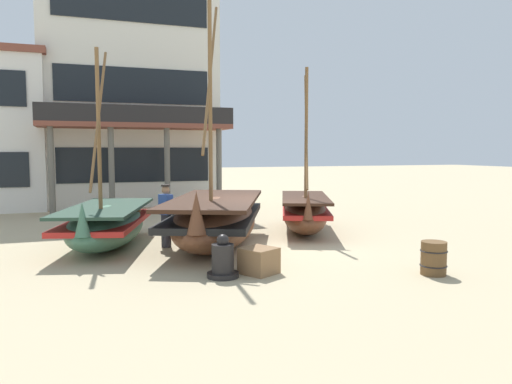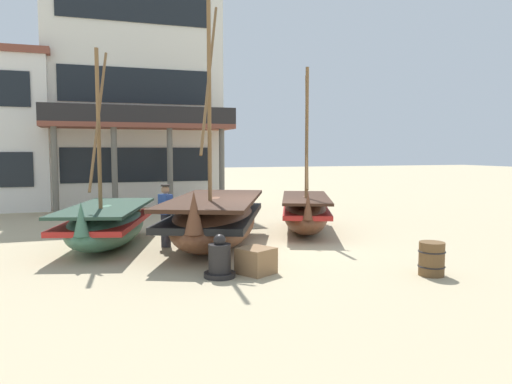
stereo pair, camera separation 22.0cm
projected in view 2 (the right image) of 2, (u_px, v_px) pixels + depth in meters
ground_plane at (268, 247)px, 13.05m from camera, size 120.00×120.00×0.00m
fishing_boat_near_left at (107, 224)px, 13.03m from camera, size 2.97×4.85×5.21m
fishing_boat_centre_large at (215, 220)px, 12.99m from camera, size 4.11×5.86×6.41m
fishing_boat_far_right at (306, 212)px, 15.31m from camera, size 2.91×4.44×5.07m
fisherman_by_hull at (166, 216)px, 12.98m from camera, size 0.37×0.42×1.68m
capstan_winch at (220, 261)px, 9.88m from camera, size 0.65×0.65×0.89m
wooden_barrel at (432, 259)px, 10.02m from camera, size 0.56×0.56×0.70m
cargo_crate at (256, 261)px, 10.18m from camera, size 0.89×0.89×0.55m
harbor_building_main at (132, 94)px, 24.32m from camera, size 8.26×8.04×10.89m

